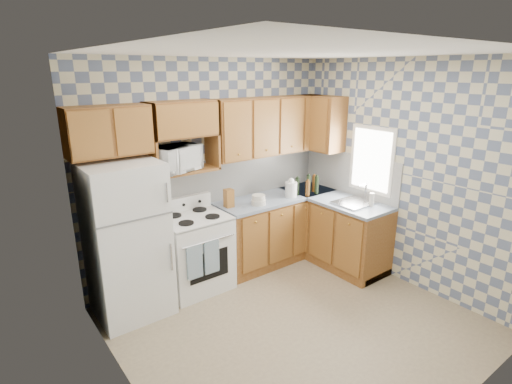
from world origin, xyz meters
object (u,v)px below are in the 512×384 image
stove_body (195,253)px  microwave (176,158)px  electric_kettle (291,189)px  refrigerator (127,241)px

stove_body → microwave: (-0.10, 0.16, 1.15)m
microwave → electric_kettle: size_ratio=2.62×
refrigerator → stove_body: size_ratio=1.87×
refrigerator → electric_kettle: 2.23m
microwave → electric_kettle: (1.52, -0.28, -0.58)m
stove_body → electric_kettle: electric_kettle is taller
stove_body → microwave: microwave is taller
microwave → electric_kettle: bearing=-29.0°
stove_body → electric_kettle: 1.53m
stove_body → refrigerator: bearing=-178.2°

